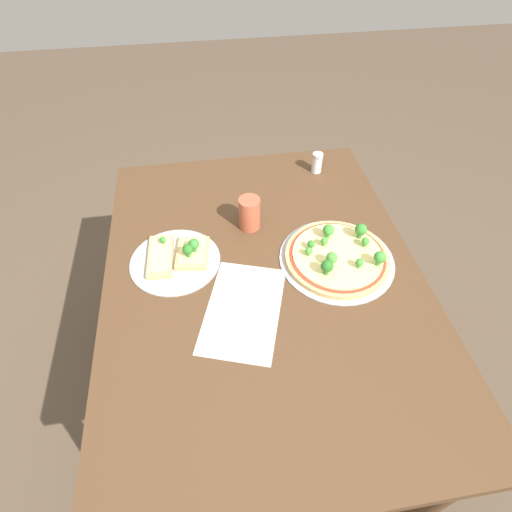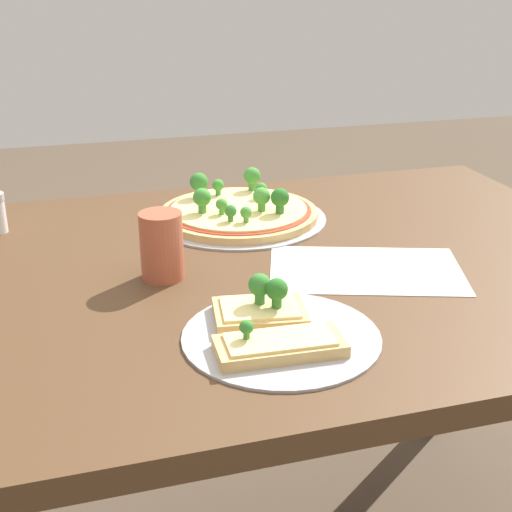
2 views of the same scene
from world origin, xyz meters
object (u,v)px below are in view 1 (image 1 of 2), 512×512
Objects in this scene: dining_table at (263,295)px; pizza_tray_slice at (177,256)px; drinking_cup at (249,213)px; condiment_shaker at (317,163)px; pizza_tray_whole at (338,256)px.

pizza_tray_slice reaches higher than dining_table.
dining_table is 11.27× the size of drinking_cup.
drinking_cup is (-0.21, -0.01, 0.14)m from dining_table.
pizza_tray_slice is 0.26m from drinking_cup.
drinking_cup is (-0.11, 0.23, 0.04)m from pizza_tray_slice.
pizza_tray_whole is at bearing -6.86° from condiment_shaker.
pizza_tray_slice is 2.47× the size of drinking_cup.
pizza_tray_slice is at bearing -112.73° from dining_table.
dining_table is 0.28m from pizza_tray_slice.
pizza_tray_whole is 0.30m from drinking_cup.
dining_table is at bearing 2.69° from drinking_cup.
condiment_shaker is at bearing 149.40° from dining_table.
dining_table is at bearing 67.27° from pizza_tray_slice.
drinking_cup reaches higher than dining_table.
drinking_cup reaches higher than pizza_tray_slice.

